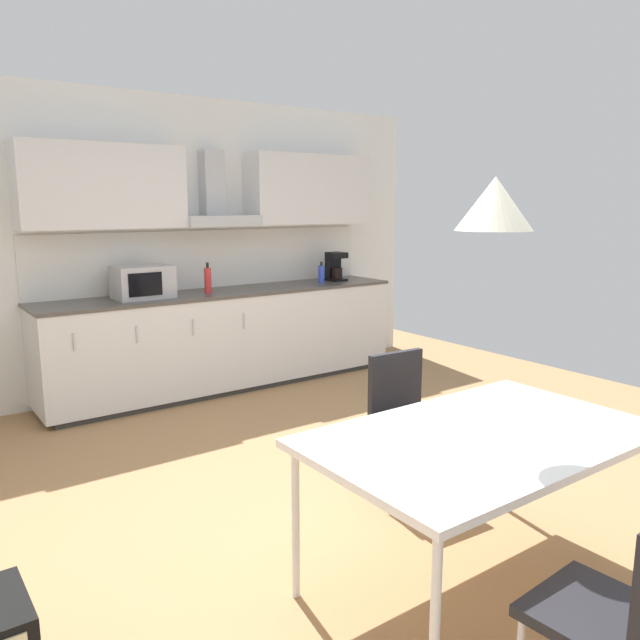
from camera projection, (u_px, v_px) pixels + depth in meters
ground_plane at (365, 511)px, 3.59m from camera, size 7.37×8.99×0.02m
wall_back at (156, 245)px, 5.77m from camera, size 5.90×0.10×2.71m
kitchen_counter at (228, 338)px, 5.94m from camera, size 3.48×0.66×0.93m
backsplash_tile at (211, 259)px, 6.05m from camera, size 3.46×0.02×0.55m
upper_wall_cabinets at (216, 189)px, 5.80m from camera, size 3.46×0.40×0.70m
microwave at (143, 282)px, 5.37m from camera, size 0.48×0.35×0.28m
coffee_maker at (335, 266)px, 6.60m from camera, size 0.18×0.19×0.30m
bottle_blue at (321, 274)px, 6.42m from camera, size 0.06×0.06×0.22m
bottle_red at (208, 280)px, 5.70m from camera, size 0.06×0.06×0.28m
dining_table at (482, 442)px, 2.75m from camera, size 1.55×0.96×0.74m
chair_near_left at (628, 605)px, 1.90m from camera, size 0.42×0.42×0.87m
chair_far_right at (405, 411)px, 3.67m from camera, size 0.42×0.42×0.87m
pendant_lamp at (495, 204)px, 2.56m from camera, size 0.32×0.32×0.22m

